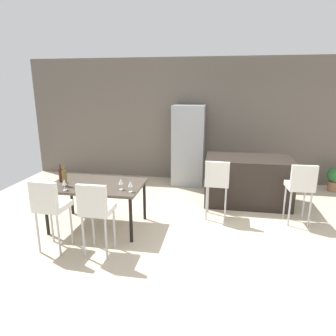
# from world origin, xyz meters

# --- Properties ---
(ground_plane) EXTENTS (10.00, 10.00, 0.00)m
(ground_plane) POSITION_xyz_m (0.00, 0.00, 0.00)
(ground_plane) COLOR beige
(back_wall) EXTENTS (10.00, 0.12, 2.90)m
(back_wall) POSITION_xyz_m (0.00, 2.65, 1.45)
(back_wall) COLOR #665B51
(back_wall) RESTS_ON ground_plane
(kitchen_island) EXTENTS (1.62, 0.93, 0.92)m
(kitchen_island) POSITION_xyz_m (0.32, 1.17, 0.46)
(kitchen_island) COLOR black
(kitchen_island) RESTS_ON ground_plane
(bar_chair_left) EXTENTS (0.42, 0.42, 1.05)m
(bar_chair_left) POSITION_xyz_m (-0.27, 0.32, 0.70)
(bar_chair_left) COLOR silver
(bar_chair_left) RESTS_ON ground_plane
(bar_chair_middle) EXTENTS (0.42, 0.42, 1.05)m
(bar_chair_middle) POSITION_xyz_m (1.09, 0.32, 0.70)
(bar_chair_middle) COLOR silver
(bar_chair_middle) RESTS_ON ground_plane
(dining_table) EXTENTS (1.47, 0.94, 0.74)m
(dining_table) POSITION_xyz_m (-2.16, -0.34, 0.68)
(dining_table) COLOR #4C4238
(dining_table) RESTS_ON ground_plane
(dining_chair_near) EXTENTS (0.42, 0.42, 1.05)m
(dining_chair_near) POSITION_xyz_m (-2.50, -1.17, 0.70)
(dining_chair_near) COLOR silver
(dining_chair_near) RESTS_ON ground_plane
(dining_chair_far) EXTENTS (0.40, 0.40, 1.05)m
(dining_chair_far) POSITION_xyz_m (-1.83, -1.17, 0.70)
(dining_chair_far) COLOR silver
(dining_chair_far) RESTS_ON ground_plane
(wine_bottle_inner) EXTENTS (0.06, 0.06, 0.29)m
(wine_bottle_inner) POSITION_xyz_m (-2.78, -0.33, 0.86)
(wine_bottle_inner) COLOR #471E19
(wine_bottle_inner) RESTS_ON dining_table
(wine_bottle_end) EXTENTS (0.07, 0.07, 0.34)m
(wine_bottle_end) POSITION_xyz_m (-2.61, -0.52, 0.87)
(wine_bottle_end) COLOR brown
(wine_bottle_end) RESTS_ON dining_table
(wine_glass_left) EXTENTS (0.07, 0.07, 0.17)m
(wine_glass_left) POSITION_xyz_m (-1.69, -0.53, 0.86)
(wine_glass_left) COLOR silver
(wine_glass_left) RESTS_ON dining_table
(wine_glass_middle) EXTENTS (0.07, 0.07, 0.17)m
(wine_glass_middle) POSITION_xyz_m (-1.52, -0.61, 0.86)
(wine_glass_middle) COLOR silver
(wine_glass_middle) RESTS_ON dining_table
(wine_glass_right) EXTENTS (0.07, 0.07, 0.17)m
(wine_glass_right) POSITION_xyz_m (-2.51, -0.71, 0.86)
(wine_glass_right) COLOR silver
(wine_glass_right) RESTS_ON dining_table
(refrigerator) EXTENTS (0.72, 0.68, 1.84)m
(refrigerator) POSITION_xyz_m (-0.96, 2.21, 0.92)
(refrigerator) COLOR #939699
(refrigerator) RESTS_ON ground_plane
(potted_plant) EXTENTS (0.33, 0.33, 0.53)m
(potted_plant) POSITION_xyz_m (2.28, 2.20, 0.30)
(potted_plant) COLOR #996B4C
(potted_plant) RESTS_ON ground_plane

